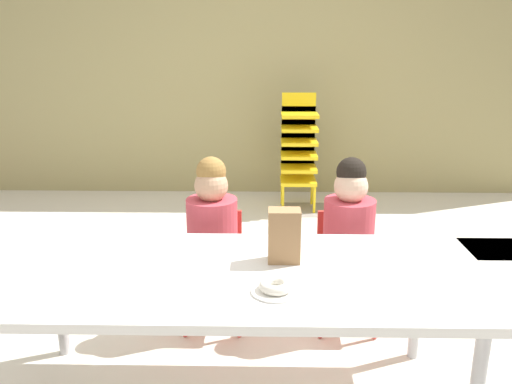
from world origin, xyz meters
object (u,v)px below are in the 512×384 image
(kid_chair_yellow_stack, at_px, (299,146))
(seated_child_middle_seat, at_px, (348,228))
(craft_table, at_px, (231,282))
(seated_child_near_camera, at_px, (212,227))
(paper_plate_near_edge, at_px, (276,291))
(donut_powdered_on_plate, at_px, (276,285))
(paper_bag_brown, at_px, (284,236))

(kid_chair_yellow_stack, bearing_deg, seated_child_middle_seat, -86.43)
(craft_table, height_order, seated_child_near_camera, seated_child_near_camera)
(seated_child_near_camera, xyz_separation_m, kid_chair_yellow_stack, (0.57, 2.08, 0.02))
(craft_table, height_order, paper_plate_near_edge, paper_plate_near_edge)
(seated_child_near_camera, relative_size, paper_plate_near_edge, 5.10)
(seated_child_near_camera, bearing_deg, donut_powdered_on_plate, -69.11)
(seated_child_near_camera, height_order, donut_powdered_on_plate, seated_child_near_camera)
(craft_table, relative_size, seated_child_middle_seat, 2.03)
(paper_plate_near_edge, distance_m, donut_powdered_on_plate, 0.02)
(kid_chair_yellow_stack, relative_size, paper_bag_brown, 4.73)
(paper_bag_brown, bearing_deg, craft_table, -153.99)
(craft_table, xyz_separation_m, paper_bag_brown, (0.21, 0.10, 0.16))
(paper_bag_brown, bearing_deg, seated_child_middle_seat, 56.90)
(seated_child_near_camera, xyz_separation_m, paper_plate_near_edge, (0.31, -0.81, 0.06))
(seated_child_middle_seat, bearing_deg, seated_child_near_camera, -180.00)
(paper_plate_near_edge, bearing_deg, paper_bag_brown, 82.21)
(paper_plate_near_edge, xyz_separation_m, donut_powdered_on_plate, (0.00, 0.00, 0.02))
(seated_child_middle_seat, height_order, paper_plate_near_edge, seated_child_middle_seat)
(paper_bag_brown, distance_m, donut_powdered_on_plate, 0.29)
(paper_bag_brown, bearing_deg, paper_plate_near_edge, -97.79)
(craft_table, xyz_separation_m, seated_child_near_camera, (-0.14, 0.64, -0.01))
(kid_chair_yellow_stack, height_order, donut_powdered_on_plate, kid_chair_yellow_stack)
(kid_chair_yellow_stack, bearing_deg, paper_bag_brown, -94.81)
(craft_table, bearing_deg, kid_chair_yellow_stack, 81.03)
(kid_chair_yellow_stack, bearing_deg, seated_child_near_camera, -105.29)
(seated_child_middle_seat, xyz_separation_m, paper_bag_brown, (-0.35, -0.54, 0.16))
(seated_child_near_camera, bearing_deg, craft_table, -77.66)
(seated_child_near_camera, distance_m, kid_chair_yellow_stack, 2.15)
(seated_child_near_camera, distance_m, paper_plate_near_edge, 0.87)
(paper_plate_near_edge, bearing_deg, seated_child_near_camera, 110.89)
(craft_table, height_order, paper_bag_brown, paper_bag_brown)
(seated_child_middle_seat, bearing_deg, donut_powdered_on_plate, -115.47)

